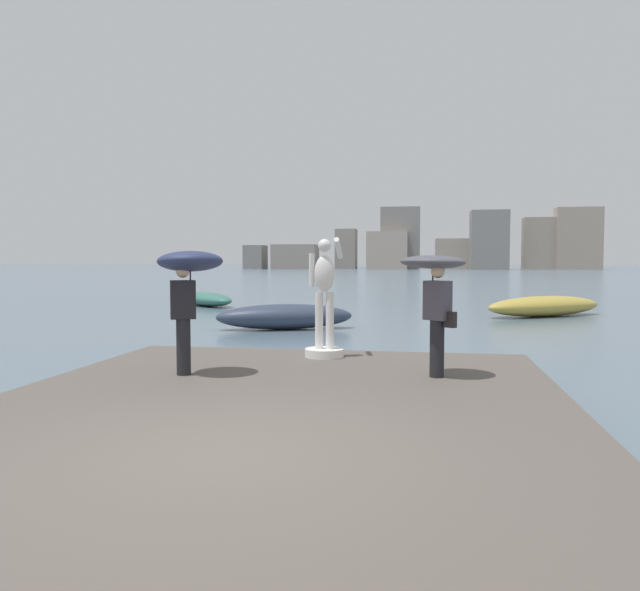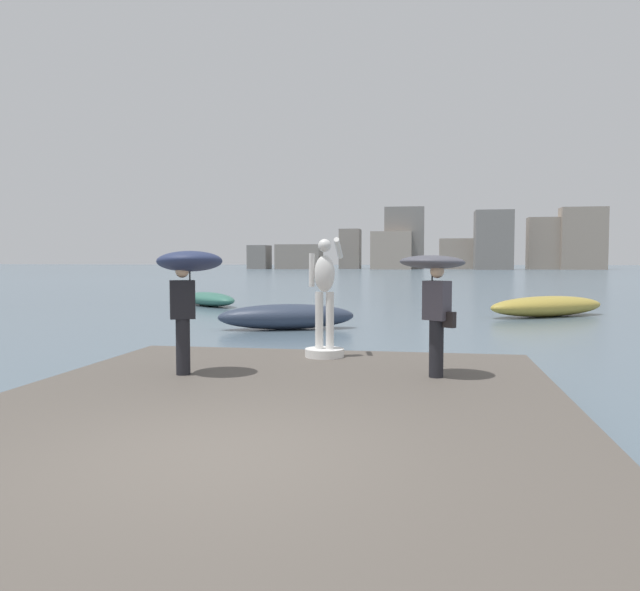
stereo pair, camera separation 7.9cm
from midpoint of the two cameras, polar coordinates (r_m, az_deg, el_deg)
name	(u,v)px [view 2 (the right image)]	position (r m, az deg, el deg)	size (l,w,h in m)	color
ground_plane	(401,290)	(45.64, 7.40, 0.52)	(400.00, 400.00, 0.00)	slate
pier	(268,422)	(7.92, -4.49, -11.40)	(7.55, 9.75, 0.40)	#564F47
statue_white_figure	(325,310)	(11.62, 0.61, -1.31)	(0.72, 0.92, 2.21)	white
onlooker_left	(188,275)	(10.04, -11.66, 1.86)	(1.36, 1.37, 1.97)	black
onlooker_right	(434,281)	(9.80, 10.52, 1.27)	(1.40, 1.40, 1.88)	black
boat_near	(547,306)	(25.79, 19.99, -0.92)	(5.27, 4.21, 0.78)	#B2993D
boat_leftward	(287,317)	(19.86, -2.92, -1.92)	(4.48, 2.64, 0.79)	#2D384C
boat_rightward	(209,299)	(30.26, -9.95, -0.31)	(4.17, 4.16, 0.64)	#336B5B
distant_skyline	(450,246)	(140.85, 11.70, 4.45)	(77.04, 14.96, 13.65)	gray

